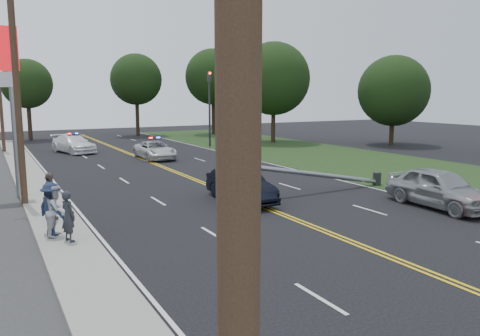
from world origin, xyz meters
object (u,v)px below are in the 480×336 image
fallen_streetlight (320,174)px  utility_pole_far (0,93)px  crashed_sedan (241,185)px  emergency_a (155,150)px  utility_pole_mid (17,90)px  bystander_b (56,210)px  waiting_sedan (440,188)px  traffic_signal (210,102)px  emergency_b (74,144)px  utility_pole_near (238,61)px  bystander_c (52,209)px  bystander_a (68,216)px  bystander_d (50,197)px

fallen_streetlight → utility_pole_far: (-13.39, 26.00, 4.17)m
crashed_sedan → emergency_a: (1.24, 16.04, -0.08)m
fallen_streetlight → utility_pole_far: 29.54m
fallen_streetlight → utility_pole_mid: utility_pole_mid is taller
utility_pole_mid → bystander_b: utility_pole_mid is taller
waiting_sedan → bystander_b: bearing=171.7°
traffic_signal → emergency_b: (-12.27, 1.24, -3.45)m
emergency_b → bystander_b: 25.53m
emergency_a → emergency_b: 8.59m
utility_pole_far → bystander_b: 28.18m
emergency_a → waiting_sedan: bearing=-75.0°
utility_pole_mid → fallen_streetlight: bearing=-16.6°
utility_pole_near → crashed_sedan: 18.88m
utility_pole_mid → bystander_c: 7.08m
utility_pole_mid → crashed_sedan: 10.59m
crashed_sedan → bystander_a: bystander_a is taller
traffic_signal → bystander_a: bearing=-123.9°
crashed_sedan → bystander_a: (-8.00, -2.85, 0.21)m
traffic_signal → crashed_sedan: (-8.65, -21.88, -3.45)m
waiting_sedan → bystander_c: bystander_c is taller
bystander_a → bystander_c: (-0.39, 0.94, 0.08)m
waiting_sedan → bystander_b: size_ratio=2.86×
bystander_d → emergency_b: bearing=16.4°
bystander_d → fallen_streetlight: bearing=-63.8°
emergency_b → bystander_a: bearing=-115.6°
traffic_signal → crashed_sedan: 23.78m
utility_pole_mid → emergency_a: bearing=50.3°
fallen_streetlight → bystander_b: fallen_streetlight is taller
emergency_b → utility_pole_mid: bearing=-121.3°
bystander_d → utility_pole_mid: bearing=37.9°
waiting_sedan → utility_pole_mid: bearing=153.8°
crashed_sedan → waiting_sedan: bearing=-34.3°
fallen_streetlight → utility_pole_far: utility_pole_far is taller
crashed_sedan → bystander_b: 8.50m
utility_pole_mid → bystander_a: 7.94m
fallen_streetlight → utility_pole_near: (-13.39, -16.00, 4.17)m
utility_pole_far → emergency_a: utility_pole_far is taller
traffic_signal → emergency_a: size_ratio=1.45×
traffic_signal → crashed_sedan: bearing=-111.6°
traffic_signal → utility_pole_far: bearing=167.1°
emergency_a → bystander_a: 21.03m
bystander_b → bystander_c: bearing=82.8°
fallen_streetlight → utility_pole_near: size_ratio=0.94×
utility_pole_near → utility_pole_far: size_ratio=1.00×
utility_pole_near → bystander_d: (0.66, 16.33, -4.04)m
utility_pole_mid → emergency_b: (5.23, 19.23, -4.33)m
utility_pole_near → waiting_sedan: (15.95, 10.92, -4.22)m
bystander_a → bystander_b: (-0.27, 0.86, 0.04)m
bystander_a → bystander_c: bearing=0.9°
utility_pole_mid → waiting_sedan: utility_pole_mid is taller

